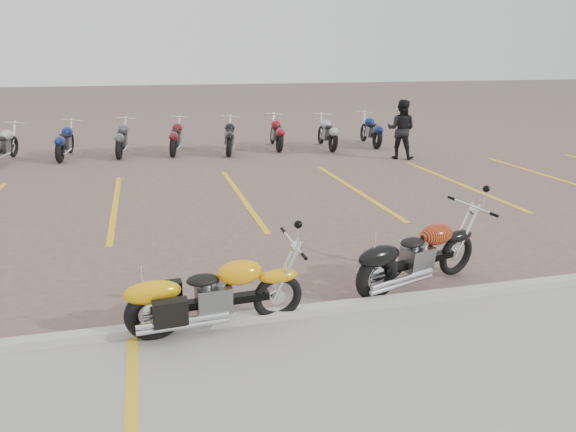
% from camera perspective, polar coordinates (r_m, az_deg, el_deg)
% --- Properties ---
extents(ground, '(100.00, 100.00, 0.00)m').
position_cam_1_polar(ground, '(8.80, -0.24, -4.32)').
color(ground, '#735C52').
rests_on(ground, ground).
extents(curb, '(60.00, 0.18, 0.12)m').
position_cam_1_polar(curb, '(7.01, 3.85, -9.44)').
color(curb, '#ADAAA3').
rests_on(curb, ground).
extents(parking_stripes, '(38.00, 5.50, 0.01)m').
position_cam_1_polar(parking_stripes, '(12.54, -4.76, 1.95)').
color(parking_stripes, gold).
rests_on(parking_stripes, ground).
extents(yellow_cruiser, '(2.06, 0.35, 0.85)m').
position_cam_1_polar(yellow_cruiser, '(6.51, -7.74, -8.12)').
color(yellow_cruiser, black).
rests_on(yellow_cruiser, ground).
extents(flame_cruiser, '(2.06, 0.79, 0.88)m').
position_cam_1_polar(flame_cruiser, '(7.77, 12.70, -4.17)').
color(flame_cruiser, black).
rests_on(flame_cruiser, ground).
extents(person_b, '(1.08, 1.04, 1.76)m').
position_cam_1_polar(person_b, '(17.31, 11.42, 8.62)').
color(person_b, black).
rests_on(person_b, ground).
extents(bg_bike_row, '(15.63, 2.04, 1.10)m').
position_cam_1_polar(bg_bike_row, '(18.15, -14.03, 7.75)').
color(bg_bike_row, black).
rests_on(bg_bike_row, ground).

